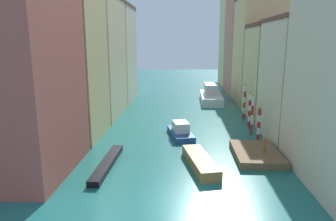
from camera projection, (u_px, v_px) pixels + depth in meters
ground_plane at (183, 116)px, 45.01m from camera, size 154.00×154.00×0.00m
building_left_0 at (15, 61)px, 23.89m from camera, size 7.95×10.50×18.09m
building_left_1 at (63, 50)px, 33.44m from camera, size 7.95×8.55×19.25m
building_left_2 at (92, 56)px, 43.99m from camera, size 7.95×11.91×16.97m
building_left_3 at (111, 54)px, 55.46m from camera, size 7.95×10.90×16.86m
building_right_1 at (305, 80)px, 33.10m from camera, size 7.95×9.75×13.10m
building_right_2 at (278, 71)px, 42.85m from camera, size 7.95×9.49×12.99m
building_right_3 at (260, 50)px, 52.55m from camera, size 7.95×10.96×18.15m
building_right_4 at (247, 44)px, 63.62m from camera, size 7.95×11.90×19.97m
building_right_5 at (238, 41)px, 74.77m from camera, size 7.95×11.10×21.31m
waterfront_dock at (256, 154)px, 28.76m from camera, size 4.07×6.31×0.67m
person_on_dock at (264, 144)px, 28.06m from camera, size 0.36×0.36×1.60m
mooring_pole_0 at (259, 123)px, 33.36m from camera, size 0.37×0.37×3.85m
mooring_pole_1 at (252, 113)px, 35.67m from camera, size 0.30×0.30×4.77m
mooring_pole_2 at (250, 109)px, 38.74m from camera, size 0.39×0.39×4.45m
mooring_pole_3 at (244, 101)px, 42.50m from camera, size 0.31×0.31×4.96m
mooring_pole_4 at (245, 101)px, 42.72m from camera, size 0.39×0.39×4.80m
vaporetto_white at (211, 95)px, 55.22m from camera, size 3.68×10.66×3.23m
gondola_black at (107, 163)px, 26.69m from camera, size 1.13×8.28×0.51m
motorboat_0 at (200, 162)px, 26.58m from camera, size 3.10×6.86×0.88m
motorboat_1 at (181, 131)px, 35.04m from camera, size 3.31×5.76×1.70m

